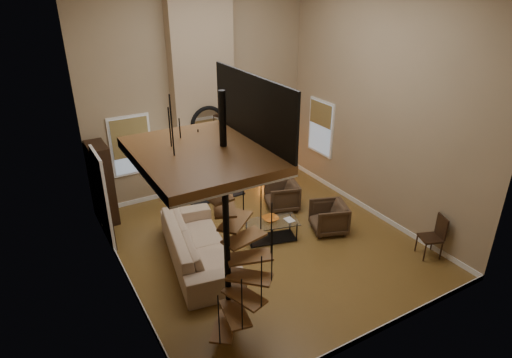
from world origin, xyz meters
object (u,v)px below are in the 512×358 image
hutch (102,184)px  coffee_table (271,228)px  armchair_far (332,217)px  side_chair (435,234)px  floor_lamp (175,160)px  armchair_near (285,195)px  accent_lamp (262,173)px  sofa (198,245)px

hutch → coffee_table: size_ratio=1.52×
armchair_far → side_chair: (1.21, -1.84, 0.17)m
armchair_far → floor_lamp: size_ratio=0.46×
side_chair → coffee_table: bearing=139.4°
hutch → armchair_far: size_ratio=2.52×
armchair_near → coffee_table: size_ratio=0.61×
armchair_near → accent_lamp: armchair_near is taller
accent_lamp → hutch: bearing=179.0°
coffee_table → armchair_near: bearing=45.4°
side_chair → sofa: bearing=152.0°
sofa → armchair_near: bearing=-60.2°
coffee_table → floor_lamp: floor_lamp is taller
accent_lamp → armchair_far: bearing=-89.4°
armchair_far → accent_lamp: 3.08m
accent_lamp → side_chair: (1.24, -4.92, 0.28)m
armchair_far → hutch: bearing=-105.2°
sofa → side_chair: 4.90m
armchair_far → coffee_table: size_ratio=0.60×
armchair_near → accent_lamp: (0.30, 1.62, -0.10)m
floor_lamp → accent_lamp: bearing=10.3°
coffee_table → accent_lamp: 3.01m
armchair_near → side_chair: size_ratio=0.86×
hutch → accent_lamp: 4.38m
floor_lamp → side_chair: floor_lamp is taller
floor_lamp → side_chair: bearing=-48.5°
floor_lamp → armchair_far: bearing=-43.6°
armchair_near → coffee_table: armchair_near is taller
armchair_near → floor_lamp: floor_lamp is taller
coffee_table → floor_lamp: 2.81m
sofa → accent_lamp: sofa is taller
armchair_near → coffee_table: 1.51m
hutch → side_chair: (5.56, -5.00, -0.42)m
hutch → coffee_table: hutch is taller
hutch → armchair_far: (4.35, -3.15, -0.60)m
coffee_table → side_chair: (2.59, -2.23, 0.24)m
hutch → floor_lamp: bearing=-19.0°
hutch → side_chair: 7.49m
armchair_far → armchair_near: bearing=-146.6°
sofa → side_chair: (4.32, -2.29, 0.13)m
sofa → armchair_far: bearing=-88.3°
armchair_far → coffee_table: 1.44m
hutch → coffee_table: bearing=-43.0°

